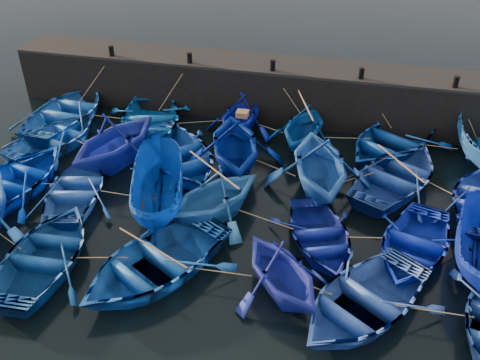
% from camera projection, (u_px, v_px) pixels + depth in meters
% --- Properties ---
extents(ground, '(120.00, 120.00, 0.00)m').
position_uv_depth(ground, '(218.00, 247.00, 18.30)').
color(ground, black).
rests_on(ground, ground).
extents(quay_wall, '(26.00, 2.50, 2.50)m').
position_uv_depth(quay_wall, '(275.00, 90.00, 26.09)').
color(quay_wall, black).
rests_on(quay_wall, ground).
extents(quay_top, '(26.00, 2.50, 0.12)m').
position_uv_depth(quay_top, '(276.00, 65.00, 25.36)').
color(quay_top, black).
rests_on(quay_top, quay_wall).
extents(bollard_0, '(0.24, 0.24, 0.50)m').
position_uv_depth(bollard_0, '(111.00, 51.00, 26.02)').
color(bollard_0, black).
rests_on(bollard_0, quay_top).
extents(bollard_1, '(0.24, 0.24, 0.50)m').
position_uv_depth(bollard_1, '(190.00, 58.00, 25.24)').
color(bollard_1, black).
rests_on(bollard_1, quay_top).
extents(bollard_2, '(0.24, 0.24, 0.50)m').
position_uv_depth(bollard_2, '(273.00, 65.00, 24.46)').
color(bollard_2, black).
rests_on(bollard_2, quay_top).
extents(bollard_3, '(0.24, 0.24, 0.50)m').
position_uv_depth(bollard_3, '(361.00, 73.00, 23.68)').
color(bollard_3, black).
rests_on(bollard_3, quay_top).
extents(bollard_4, '(0.24, 0.24, 0.50)m').
position_uv_depth(bollard_4, '(456.00, 82.00, 22.90)').
color(bollard_4, black).
rests_on(bollard_4, quay_top).
extents(boat_0, '(4.42, 5.96, 1.19)m').
position_uv_depth(boat_0, '(67.00, 111.00, 25.62)').
color(boat_0, '#18519A').
rests_on(boat_0, ground).
extents(boat_1, '(5.71, 6.77, 1.20)m').
position_uv_depth(boat_1, '(149.00, 121.00, 24.79)').
color(boat_1, '#09539B').
rests_on(boat_1, ground).
extents(boat_2, '(3.65, 4.09, 1.95)m').
position_uv_depth(boat_2, '(241.00, 114.00, 24.52)').
color(boat_2, '#071499').
rests_on(boat_2, ground).
extents(boat_3, '(3.86, 4.30, 2.01)m').
position_uv_depth(boat_3, '(304.00, 126.00, 23.51)').
color(boat_3, '#064799').
rests_on(boat_3, ground).
extents(boat_4, '(6.32, 6.85, 1.16)m').
position_uv_depth(boat_4, '(391.00, 140.00, 23.31)').
color(boat_4, navy).
rests_on(boat_4, ground).
extents(boat_6, '(4.80, 5.64, 0.99)m').
position_uv_depth(boat_6, '(56.00, 137.00, 23.70)').
color(boat_6, blue).
rests_on(boat_6, ground).
extents(boat_7, '(5.34, 5.75, 2.48)m').
position_uv_depth(boat_7, '(115.00, 139.00, 22.06)').
color(boat_7, navy).
rests_on(boat_7, ground).
extents(boat_8, '(6.76, 6.91, 1.17)m').
position_uv_depth(boat_8, '(177.00, 155.00, 22.29)').
color(boat_8, '#1148AC').
rests_on(boat_8, ground).
extents(boat_9, '(5.38, 5.79, 2.49)m').
position_uv_depth(boat_9, '(235.00, 143.00, 21.77)').
color(boat_9, navy).
rests_on(boat_9, ground).
extents(boat_10, '(5.36, 5.83, 2.57)m').
position_uv_depth(boat_10, '(320.00, 163.00, 20.41)').
color(boat_10, blue).
rests_on(boat_10, ground).
extents(boat_11, '(5.81, 6.48, 1.11)m').
position_uv_depth(boat_11, '(398.00, 175.00, 21.03)').
color(boat_11, navy).
rests_on(boat_11, ground).
extents(boat_13, '(4.54, 5.76, 1.08)m').
position_uv_depth(boat_13, '(15.00, 180.00, 20.76)').
color(boat_13, '#0030A6').
rests_on(boat_13, ground).
extents(boat_14, '(4.17, 5.10, 0.93)m').
position_uv_depth(boat_14, '(76.00, 189.00, 20.41)').
color(boat_14, blue).
rests_on(boat_14, ground).
extents(boat_15, '(3.33, 5.40, 1.96)m').
position_uv_depth(boat_15, '(157.00, 190.00, 19.44)').
color(boat_15, '#01348E').
rests_on(boat_15, ground).
extents(boat_16, '(5.20, 5.33, 2.14)m').
position_uv_depth(boat_16, '(214.00, 195.00, 19.04)').
color(boat_16, blue).
rests_on(boat_16, ground).
extents(boat_17, '(4.31, 4.98, 0.87)m').
position_uv_depth(boat_17, '(319.00, 236.00, 18.14)').
color(boat_17, navy).
rests_on(boat_17, ground).
extents(boat_18, '(4.34, 5.21, 0.93)m').
position_uv_depth(boat_18, '(414.00, 244.00, 17.73)').
color(boat_18, '#0F26C4').
rests_on(boat_18, ground).
extents(boat_21, '(3.81, 5.13, 1.02)m').
position_uv_depth(boat_21, '(46.00, 254.00, 17.24)').
color(boat_21, navy).
rests_on(boat_21, ground).
extents(boat_22, '(6.11, 6.68, 1.13)m').
position_uv_depth(boat_22, '(154.00, 261.00, 16.88)').
color(boat_22, '#16519D').
rests_on(boat_22, ground).
extents(boat_23, '(4.75, 4.80, 1.92)m').
position_uv_depth(boat_23, '(281.00, 271.00, 15.96)').
color(boat_23, '#212CA7').
rests_on(boat_23, ground).
extents(boat_24, '(5.79, 6.19, 1.04)m').
position_uv_depth(boat_24, '(363.00, 300.00, 15.56)').
color(boat_24, '#3056B7').
rests_on(boat_24, ground).
extents(wooden_crate, '(0.47, 0.43, 0.22)m').
position_uv_depth(wooden_crate, '(242.00, 114.00, 20.96)').
color(wooden_crate, brown).
rests_on(wooden_crate, boat_9).
extents(mooring_ropes, '(18.84, 11.74, 2.10)m').
position_uv_depth(mooring_ropes, '(252.00, 150.00, 22.00)').
color(mooring_ropes, tan).
rests_on(mooring_ropes, ground).
extents(loose_oars, '(9.79, 11.41, 1.09)m').
position_uv_depth(loose_oars, '(277.00, 165.00, 19.65)').
color(loose_oars, '#99724C').
rests_on(loose_oars, ground).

